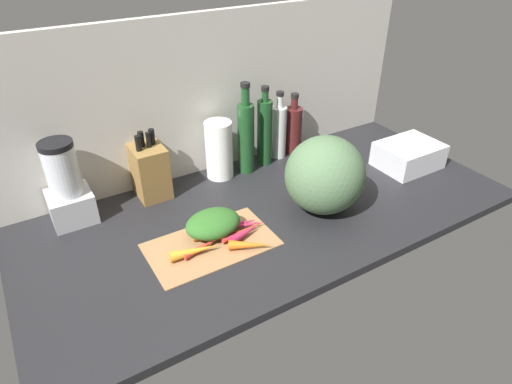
{
  "coord_description": "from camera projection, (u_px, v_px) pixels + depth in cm",
  "views": [
    {
      "loc": [
        -71.0,
        -107.58,
        89.22
      ],
      "look_at": [
        -7.81,
        -3.2,
        11.16
      ],
      "focal_mm": 31.14,
      "sensor_mm": 36.0,
      "label": 1
    }
  ],
  "objects": [
    {
      "name": "carrot_8",
      "position": [
        244.0,
        231.0,
        1.43
      ],
      "size": [
        16.85,
        3.74,
        2.06
      ],
      "primitive_type": "cone",
      "rotation": [
        0.0,
        1.57,
        0.1
      ],
      "color": "red",
      "rests_on": "cutting_board"
    },
    {
      "name": "carrot_greens_pile",
      "position": [
        213.0,
        224.0,
        1.41
      ],
      "size": [
        18.05,
        13.88,
        7.64
      ],
      "primitive_type": "ellipsoid",
      "color": "#2D6023",
      "rests_on": "cutting_board"
    },
    {
      "name": "cutting_board",
      "position": [
        211.0,
        244.0,
        1.39
      ],
      "size": [
        39.78,
        23.33,
        0.8
      ],
      "primitive_type": "cube",
      "color": "#997047",
      "rests_on": "ground_plane"
    },
    {
      "name": "carrot_3",
      "position": [
        205.0,
        245.0,
        1.36
      ],
      "size": [
        15.81,
        5.23,
        2.18
      ],
      "primitive_type": "cone",
      "rotation": [
        0.0,
        1.57,
        0.2
      ],
      "color": "red",
      "rests_on": "cutting_board"
    },
    {
      "name": "bottle_0",
      "position": [
        246.0,
        136.0,
        1.71
      ],
      "size": [
        6.52,
        6.52,
        36.34
      ],
      "color": "#19421E",
      "rests_on": "ground_plane"
    },
    {
      "name": "carrot_9",
      "position": [
        218.0,
        234.0,
        1.41
      ],
      "size": [
        15.77,
        8.11,
        2.96
      ],
      "primitive_type": "cone",
      "rotation": [
        0.0,
        1.57,
        -0.35
      ],
      "color": "orange",
      "rests_on": "cutting_board"
    },
    {
      "name": "dish_rack",
      "position": [
        408.0,
        155.0,
        1.8
      ],
      "size": [
        24.2,
        18.84,
        9.92
      ],
      "primitive_type": "cube",
      "color": "silver",
      "rests_on": "ground_plane"
    },
    {
      "name": "winter_squash",
      "position": [
        325.0,
        175.0,
        1.5
      ],
      "size": [
        27.5,
        26.71,
        26.95
      ],
      "primitive_type": "ellipsoid",
      "color": "#4C6B47",
      "rests_on": "ground_plane"
    },
    {
      "name": "bottle_2",
      "position": [
        279.0,
        131.0,
        1.83
      ],
      "size": [
        6.09,
        6.09,
        28.59
      ],
      "color": "silver",
      "rests_on": "ground_plane"
    },
    {
      "name": "carrot_6",
      "position": [
        218.0,
        220.0,
        1.47
      ],
      "size": [
        12.79,
        2.61,
        2.54
      ],
      "primitive_type": "cone",
      "rotation": [
        0.0,
        1.57,
        -0.01
      ],
      "color": "orange",
      "rests_on": "cutting_board"
    },
    {
      "name": "carrot_0",
      "position": [
        251.0,
        245.0,
        1.36
      ],
      "size": [
        13.13,
        9.68,
        3.06
      ],
      "primitive_type": "cone",
      "rotation": [
        0.0,
        1.57,
        -0.55
      ],
      "color": "orange",
      "rests_on": "cutting_board"
    },
    {
      "name": "knife_block",
      "position": [
        149.0,
        169.0,
        1.6
      ],
      "size": [
        11.06,
        15.98,
        24.85
      ],
      "color": "olive",
      "rests_on": "ground_plane"
    },
    {
      "name": "bottle_1",
      "position": [
        265.0,
        131.0,
        1.77
      ],
      "size": [
        6.12,
        6.12,
        32.66
      ],
      "color": "#19421E",
      "rests_on": "ground_plane"
    },
    {
      "name": "ground_plane",
      "position": [
        270.0,
        212.0,
        1.57
      ],
      "size": [
        170.0,
        80.0,
        3.0
      ],
      "primitive_type": "cube",
      "color": "black"
    },
    {
      "name": "carrot_4",
      "position": [
        243.0,
        223.0,
        1.46
      ],
      "size": [
        10.45,
        4.08,
        2.6
      ],
      "primitive_type": "cone",
      "rotation": [
        0.0,
        1.57,
        -0.15
      ],
      "color": "#B2264C",
      "rests_on": "cutting_board"
    },
    {
      "name": "carrot_2",
      "position": [
        218.0,
        223.0,
        1.45
      ],
      "size": [
        12.66,
        8.0,
        3.28
      ],
      "primitive_type": "cone",
      "rotation": [
        0.0,
        1.57,
        0.42
      ],
      "color": "#B2264C",
      "rests_on": "cutting_board"
    },
    {
      "name": "bottle_3",
      "position": [
        293.0,
        129.0,
        1.88
      ],
      "size": [
        7.29,
        7.29,
        26.06
      ],
      "color": "#471919",
      "rests_on": "ground_plane"
    },
    {
      "name": "wall_back",
      "position": [
        217.0,
        94.0,
        1.68
      ],
      "size": [
        170.0,
        3.0,
        60.0
      ],
      "primitive_type": "cube",
      "color": "#BCB7AD",
      "rests_on": "ground_plane"
    },
    {
      "name": "carrot_5",
      "position": [
        194.0,
        251.0,
        1.33
      ],
      "size": [
        15.37,
        5.68,
        3.3
      ],
      "primitive_type": "cone",
      "rotation": [
        0.0,
        1.57,
        -0.16
      ],
      "color": "orange",
      "rests_on": "cutting_board"
    },
    {
      "name": "paper_towel_roll",
      "position": [
        219.0,
        150.0,
        1.7
      ],
      "size": [
        10.41,
        10.41,
        22.73
      ],
      "primitive_type": "cylinder",
      "color": "white",
      "rests_on": "ground_plane"
    },
    {
      "name": "carrot_1",
      "position": [
        242.0,
        225.0,
        1.45
      ],
      "size": [
        14.8,
        6.98,
        2.41
      ],
      "primitive_type": "cone",
      "rotation": [
        0.0,
        1.57,
        -0.32
      ],
      "color": "#B2264C",
      "rests_on": "cutting_board"
    },
    {
      "name": "blender_appliance",
      "position": [
        67.0,
        188.0,
        1.44
      ],
      "size": [
        13.9,
        13.9,
        29.05
      ],
      "color": "#B2B2B7",
      "rests_on": "ground_plane"
    },
    {
      "name": "carrot_7",
      "position": [
        244.0,
        233.0,
        1.41
      ],
      "size": [
        11.34,
        5.45,
        3.13
      ],
      "primitive_type": "cone",
      "rotation": [
        0.0,
        1.57,
        0.22
      ],
      "color": "#B2264C",
      "rests_on": "cutting_board"
    }
  ]
}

